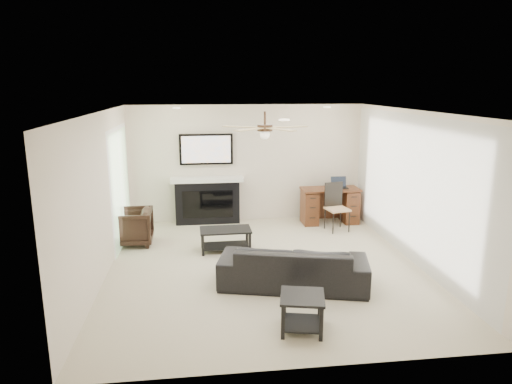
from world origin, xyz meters
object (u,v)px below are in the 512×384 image
(sofa, at_px, (293,266))
(armchair, at_px, (132,227))
(desk, at_px, (330,206))
(fireplace_unit, at_px, (207,180))
(coffee_table, at_px, (226,240))

(sofa, xyz_separation_m, armchair, (-2.60, 2.15, 0.02))
(sofa, relative_size, desk, 1.76)
(fireplace_unit, relative_size, desk, 1.57)
(fireplace_unit, bearing_deg, desk, -6.60)
(armchair, height_order, coffee_table, armchair)
(armchair, distance_m, desk, 4.11)
(coffee_table, bearing_deg, sofa, -61.77)
(coffee_table, bearing_deg, fireplace_unit, 98.05)
(coffee_table, relative_size, desk, 0.74)
(sofa, bearing_deg, fireplace_unit, -56.25)
(coffee_table, relative_size, fireplace_unit, 0.47)
(coffee_table, xyz_separation_m, desk, (2.31, 1.43, 0.18))
(armchair, distance_m, coffee_table, 1.79)
(desk, bearing_deg, armchair, -167.70)
(sofa, distance_m, fireplace_unit, 3.59)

